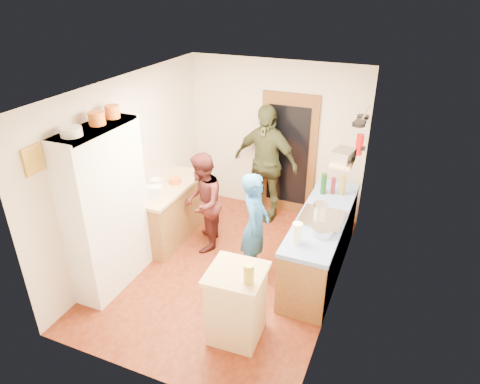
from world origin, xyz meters
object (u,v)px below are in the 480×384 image
Objects in this scene: island_base at (237,306)px; person_back at (266,163)px; hutch_body at (107,210)px; person_hob at (257,227)px; right_counter_base at (321,244)px; person_left at (205,202)px.

island_base is 2.86m from person_back.
person_hob is (1.72, 0.85, -0.33)m from hutch_body.
right_counter_base is 1.70m from island_base.
person_left is (0.75, 1.23, -0.34)m from hutch_body.
hutch_body is 1.00× the size of right_counter_base.
person_back is (1.27, 2.44, -0.12)m from hutch_body.
person_hob is at bearing -150.08° from right_counter_base.
right_counter_base is 1.44× the size of person_hob.
right_counter_base is at bearing 72.97° from person_left.
island_base is 1.95m from person_left.
island_base is 0.56× the size of person_left.
right_counter_base is at bearing -33.54° from person_back.
person_hob is at bearing 26.32° from hutch_body.
island_base is (1.91, -0.30, -0.67)m from hutch_body.
person_left is (-0.97, 0.38, -0.00)m from person_hob.
person_hob is at bearing 99.62° from island_base.
right_counter_base is 1.79m from person_left.
person_back is (-1.23, 1.14, 0.56)m from right_counter_base.
person_back is at bearing 62.45° from hutch_body.
person_back reaches higher than island_base.
person_back is at bearing 137.25° from person_left.
person_hob is at bearing 49.23° from person_left.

